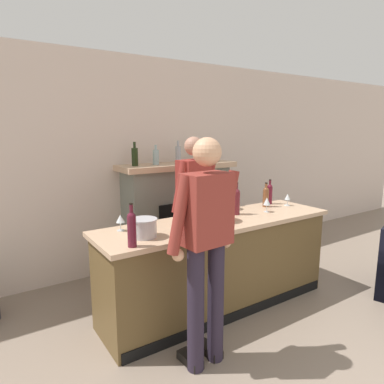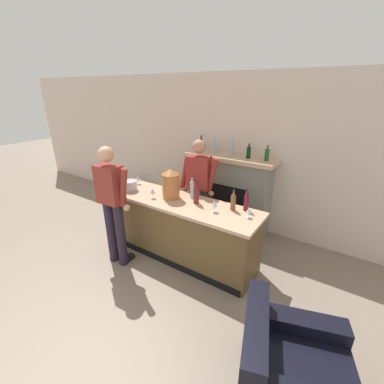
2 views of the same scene
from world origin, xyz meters
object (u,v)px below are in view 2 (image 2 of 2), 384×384
Objects in this scene: potted_plant_corner at (131,192)px; wine_bottle_merlot_tall at (233,201)px; wine_bottle_burgundy_dark at (114,182)px; copper_dispenser at (171,184)px; wine_bottle_rose_blush at (246,201)px; wine_glass_front_left at (249,211)px; wine_glass_back_row at (214,204)px; wine_bottle_riesling_slim at (192,188)px; wine_glass_front_right at (138,178)px; person_bartender at (198,188)px; wine_bottle_port_short at (196,193)px; wine_glass_by_dispenser at (153,191)px; person_customer at (112,202)px; fireplace_stone at (229,192)px; ice_bucket_steel at (130,186)px; armchair_black at (286,373)px.

wine_bottle_merlot_tall is (2.92, -0.85, 0.81)m from potted_plant_corner.
copper_dispenser is at bearing 17.68° from wine_bottle_burgundy_dark.
copper_dispenser is 1.49× the size of wine_bottle_rose_blush.
wine_glass_back_row is at bearing -167.85° from wine_glass_front_left.
wine_bottle_riesling_slim reaches higher than wine_glass_front_right.
person_bartender is at bearing 18.04° from wine_glass_front_right.
potted_plant_corner is 2.49m from wine_bottle_riesling_slim.
wine_glass_by_dispenser is (-0.64, -0.21, -0.04)m from wine_bottle_port_short.
copper_dispenser is at bearing 54.10° from person_customer.
potted_plant_corner is at bearing 129.23° from wine_bottle_burgundy_dark.
wine_glass_front_left is at bearing -3.44° from wine_glass_front_right.
fireplace_stone is at bearing 71.90° from copper_dispenser.
wine_bottle_riesling_slim is at bearing 37.64° from wine_glass_by_dispenser.
copper_dispenser is 1.23m from wine_glass_front_left.
wine_bottle_port_short is 1.15× the size of wine_bottle_rose_blush.
ice_bucket_steel is (-0.74, -0.12, -0.15)m from copper_dispenser.
wine_bottle_riesling_slim is at bearing 170.88° from wine_glass_front_left.
wine_bottle_rose_blush is 1.94m from wine_glass_front_right.
wine_bottle_merlot_tall is 1.79m from wine_glass_front_right.
wine_glass_by_dispenser is at bearing -171.90° from wine_glass_front_left.
wine_bottle_riesling_slim is 2.34× the size of wine_glass_front_left.
ice_bucket_steel is 1.39× the size of wine_glass_back_row.
wine_bottle_rose_blush reaches higher than ice_bucket_steel.
potted_plant_corner is 1.84m from wine_bottle_burgundy_dark.
wine_glass_back_row reaches higher than ice_bucket_steel.
fireplace_stone is at bearing 81.98° from wine_bottle_riesling_slim.
wine_bottle_port_short is (-1.69, 1.23, 0.82)m from armchair_black.
potted_plant_corner is 4.56× the size of wine_glass_by_dispenser.
armchair_black is at bearing -53.91° from wine_glass_front_left.
wine_bottle_riesling_slim reaches higher than armchair_black.
wine_glass_back_row is at bearing -4.51° from copper_dispenser.
armchair_black is 0.63× the size of person_bartender.
person_customer is at bearing -130.48° from wine_bottle_riesling_slim.
wine_bottle_burgundy_dark reaches higher than wine_glass_front_right.
potted_plant_corner is 2.42× the size of wine_bottle_merlot_tall.
wine_glass_back_row is 0.45m from wine_glass_front_left.
person_customer is 1.43m from wine_glass_back_row.
person_customer is 10.87× the size of wine_glass_back_row.
wine_bottle_burgundy_dark is 1.15× the size of wine_bottle_rose_blush.
person_customer is 6.19× the size of wine_bottle_merlot_tall.
copper_dispenser is at bearing -168.87° from wine_bottle_rose_blush.
fireplace_stone is 1.37m from wine_glass_back_row.
fireplace_stone reaches higher than wine_glass_front_right.
fireplace_stone is at bearing 64.75° from person_customer.
wine_bottle_merlot_tall is (0.71, -0.06, -0.02)m from wine_bottle_riesling_slim.
person_customer reaches higher than wine_bottle_riesling_slim.
wine_bottle_rose_blush is 0.43m from wine_glass_back_row.
wine_bottle_riesling_slim is (-0.14, -1.02, 0.38)m from fireplace_stone.
wine_glass_front_left is at bearing -0.56° from wine_bottle_port_short.
person_customer is 1.17m from wine_bottle_riesling_slim.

